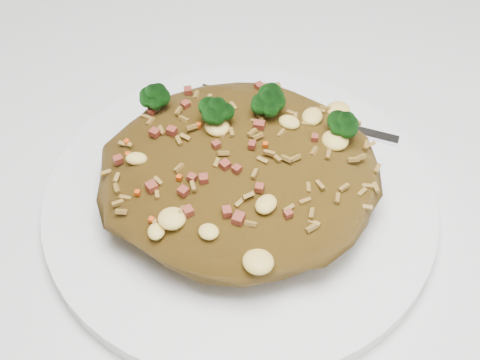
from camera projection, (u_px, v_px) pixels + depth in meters
The scene contains 4 objects.
dining_table at pixel (280, 305), 0.53m from camera, with size 1.20×0.80×0.75m.
plate at pixel (240, 200), 0.47m from camera, with size 0.28×0.28×0.01m, color white.
fried_rice at pixel (240, 163), 0.45m from camera, with size 0.19×0.17×0.07m.
fork at pixel (305, 118), 0.52m from camera, with size 0.16×0.07×0.00m.
Camera 1 is at (-0.04, -0.27, 1.13)m, focal length 50.00 mm.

